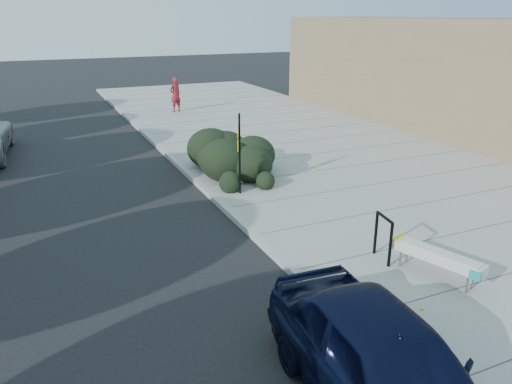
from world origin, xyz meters
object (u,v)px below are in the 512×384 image
sedan_navy (385,368)px  pedestrian (175,95)px  sign_post (239,149)px  bench (437,257)px  bike_rack (383,234)px

sedan_navy → pedestrian: pedestrian is taller
sign_post → pedestrian: size_ratio=1.31×
bench → sedan_navy: bearing=-160.6°
bench → bike_rack: bike_rack is taller
bench → pedestrian: 20.43m
bike_rack → sign_post: sign_post is taller
sign_post → sedan_navy: bearing=-75.9°
bike_rack → pedestrian: 19.34m
sedan_navy → pedestrian: bearing=84.6°
sign_post → pedestrian: sign_post is taller
sedan_navy → bike_rack: bearing=55.7°
sign_post → bench: bearing=-51.0°
sign_post → pedestrian: bearing=106.1°
pedestrian → bench: bearing=67.6°
bench → bike_rack: bearing=97.3°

